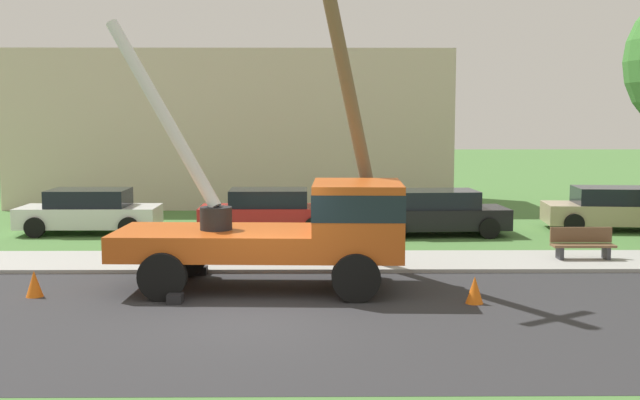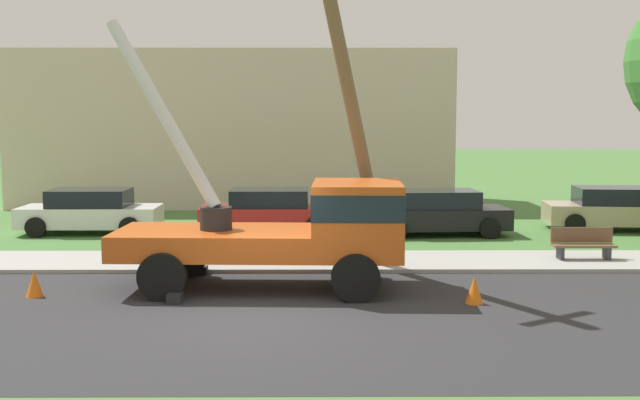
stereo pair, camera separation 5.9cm
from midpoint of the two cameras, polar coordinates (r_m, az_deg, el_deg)
name	(u,v)px [view 1 (the left image)]	position (r m, az deg, el deg)	size (l,w,h in m)	color
ground_plane	(283,227)	(26.75, -2.78, -1.98)	(120.00, 120.00, 0.00)	#477538
road_asphalt	(258,318)	(14.99, -4.61, -8.50)	(80.00, 8.32, 0.01)	#2B2B2D
sidewalk_strip	(273,261)	(20.33, -3.51, -4.45)	(80.00, 2.66, 0.10)	#9E9E99
utility_truck	(298,225)	(17.17, -1.72, -1.82)	(6.76, 3.21, 5.98)	#C65119
leaning_utility_pole	(348,86)	(18.35, 1.92, 8.22)	(2.59, 2.56, 8.69)	brown
traffic_cone_ahead	(475,290)	(16.30, 11.02, -6.40)	(0.36, 0.36, 0.56)	orange
traffic_cone_behind	(34,284)	(17.63, -20.05, -5.71)	(0.36, 0.36, 0.56)	orange
traffic_cone_curbside	(347,266)	(18.46, 1.89, -4.81)	(0.36, 0.36, 0.56)	orange
parked_sedan_white	(89,211)	(26.37, -16.40, -0.79)	(4.41, 2.04, 1.42)	silver
parked_sedan_red	(269,211)	(25.38, -3.79, -0.81)	(4.42, 2.06, 1.42)	#B21E1E
parked_sedan_black	(437,212)	(25.26, 8.37, -0.90)	(4.50, 2.19, 1.42)	black
parked_sedan_tan	(613,209)	(27.74, 20.38, -0.59)	(4.55, 2.29, 1.42)	tan
park_bench	(582,245)	(21.44, 18.37, -3.08)	(1.60, 0.45, 0.90)	brown
lowrise_building_backdrop	(234,129)	(34.34, -6.25, 5.15)	(18.00, 6.00, 6.40)	beige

